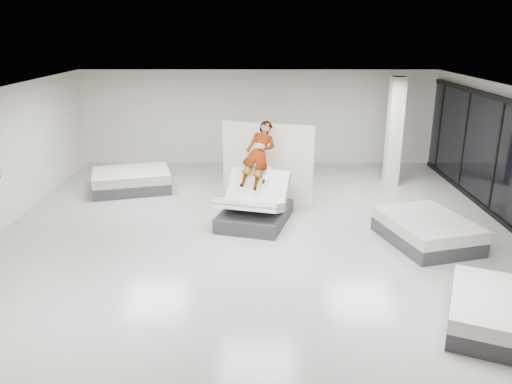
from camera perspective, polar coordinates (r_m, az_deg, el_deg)
room at (r=10.38m, az=0.30°, el=2.03°), size 14.00×14.04×3.20m
hero_bed at (r=11.98m, az=-0.14°, el=-1.76°), size 1.95×2.29×1.31m
person at (r=12.02m, az=0.29°, el=2.75°), size 1.07×1.81×1.27m
remote at (r=11.70m, az=0.87°, el=1.22°), size 0.09×0.15×0.08m
divider_panel at (r=12.98m, az=1.30°, el=3.05°), size 2.34×0.84×2.20m
flat_bed_right_far at (r=11.55m, az=18.92°, el=-4.17°), size 2.08×2.44×0.58m
flat_bed_right_near at (r=8.84m, az=26.09°, el=-12.36°), size 2.09×2.34×0.53m
flat_bed_left_far at (r=14.91m, az=-14.03°, el=1.28°), size 2.49×2.12×0.59m
column at (r=15.29m, az=15.53°, el=6.63°), size 0.40×0.40×3.20m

